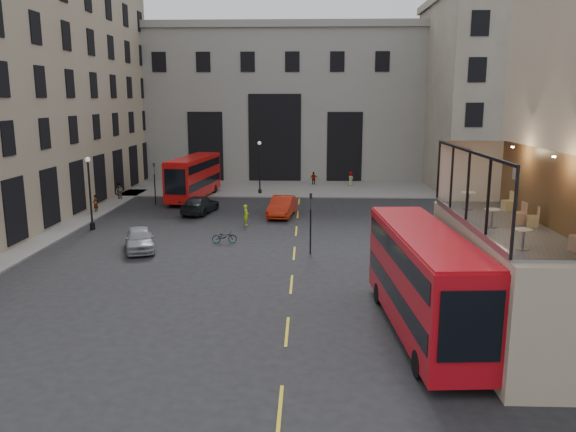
{
  "coord_description": "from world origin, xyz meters",
  "views": [
    {
      "loc": [
        -1.19,
        -21.67,
        9.39
      ],
      "look_at": [
        -2.28,
        8.98,
        3.0
      ],
      "focal_mm": 35.0,
      "sensor_mm": 36.0,
      "label": 1
    }
  ],
  "objects_px": {
    "bus_far": "(194,175)",
    "bus_near": "(424,277)",
    "car_a": "(139,239)",
    "cafe_table_mid": "(492,215)",
    "cyclist": "(246,215)",
    "cafe_chair_b": "(519,217)",
    "car_b": "(282,206)",
    "car_c": "(200,205)",
    "traffic_light_near": "(311,215)",
    "cafe_chair_c": "(533,221)",
    "pedestrian_b": "(218,179)",
    "pedestrian_d": "(351,179)",
    "cafe_table_near": "(523,236)",
    "pedestrian_a": "(119,192)",
    "pedestrian_c": "(314,179)",
    "street_lamp_a": "(90,197)",
    "cafe_chair_d": "(508,205)",
    "traffic_light_far": "(154,178)",
    "pedestrian_e": "(95,204)",
    "street_lamp_b": "(260,171)",
    "bicycle": "(224,237)",
    "cafe_table_far": "(468,198)"
  },
  "relations": [
    {
      "from": "car_b",
      "to": "pedestrian_c",
      "type": "distance_m",
      "value": 16.89
    },
    {
      "from": "traffic_light_near",
      "to": "cafe_chair_c",
      "type": "xyz_separation_m",
      "value": [
        8.45,
        -12.36,
        2.42
      ]
    },
    {
      "from": "bus_near",
      "to": "cafe_table_near",
      "type": "relative_size",
      "value": 15.79
    },
    {
      "from": "car_a",
      "to": "car_c",
      "type": "height_order",
      "value": "car_a"
    },
    {
      "from": "pedestrian_c",
      "to": "cafe_chair_d",
      "type": "bearing_deg",
      "value": 89.56
    },
    {
      "from": "cafe_table_near",
      "to": "cafe_table_far",
      "type": "relative_size",
      "value": 0.88
    },
    {
      "from": "street_lamp_a",
      "to": "car_b",
      "type": "bearing_deg",
      "value": 21.1
    },
    {
      "from": "cyclist",
      "to": "cafe_table_mid",
      "type": "distance_m",
      "value": 23.87
    },
    {
      "from": "pedestrian_e",
      "to": "cafe_chair_b",
      "type": "bearing_deg",
      "value": 52.0
    },
    {
      "from": "cyclist",
      "to": "street_lamp_a",
      "type": "bearing_deg",
      "value": 89.84
    },
    {
      "from": "bus_near",
      "to": "cafe_chair_c",
      "type": "bearing_deg",
      "value": -6.4
    },
    {
      "from": "street_lamp_b",
      "to": "traffic_light_far",
      "type": "bearing_deg",
      "value": -146.31
    },
    {
      "from": "pedestrian_b",
      "to": "pedestrian_a",
      "type": "bearing_deg",
      "value": -169.27
    },
    {
      "from": "traffic_light_near",
      "to": "pedestrian_c",
      "type": "bearing_deg",
      "value": 89.04
    },
    {
      "from": "cyclist",
      "to": "pedestrian_e",
      "type": "bearing_deg",
      "value": 62.91
    },
    {
      "from": "cafe_chair_d",
      "to": "car_b",
      "type": "bearing_deg",
      "value": 118.02
    },
    {
      "from": "car_c",
      "to": "bus_near",
      "type": "bearing_deg",
      "value": 130.19
    },
    {
      "from": "bus_near",
      "to": "cyclist",
      "type": "distance_m",
      "value": 21.92
    },
    {
      "from": "pedestrian_a",
      "to": "cafe_chair_b",
      "type": "xyz_separation_m",
      "value": [
        26.12,
        -29.95,
        4.05
      ]
    },
    {
      "from": "bus_far",
      "to": "car_a",
      "type": "height_order",
      "value": "bus_far"
    },
    {
      "from": "pedestrian_c",
      "to": "cafe_table_far",
      "type": "relative_size",
      "value": 1.97
    },
    {
      "from": "cafe_chair_c",
      "to": "cafe_table_mid",
      "type": "bearing_deg",
      "value": -174.21
    },
    {
      "from": "bus_far",
      "to": "car_b",
      "type": "xyz_separation_m",
      "value": [
        8.78,
        -7.79,
        -1.47
      ]
    },
    {
      "from": "pedestrian_a",
      "to": "cafe_chair_d",
      "type": "distance_m",
      "value": 38.31
    },
    {
      "from": "traffic_light_near",
      "to": "bus_near",
      "type": "distance_m",
      "value": 12.74
    },
    {
      "from": "street_lamp_b",
      "to": "pedestrian_e",
      "type": "bearing_deg",
      "value": -142.43
    },
    {
      "from": "bus_far",
      "to": "bus_near",
      "type": "bearing_deg",
      "value": -63.36
    },
    {
      "from": "cafe_table_mid",
      "to": "cyclist",
      "type": "bearing_deg",
      "value": 119.85
    },
    {
      "from": "bus_near",
      "to": "bus_far",
      "type": "height_order",
      "value": "bus_near"
    },
    {
      "from": "street_lamp_a",
      "to": "cafe_chair_c",
      "type": "bearing_deg",
      "value": -36.91
    },
    {
      "from": "pedestrian_b",
      "to": "pedestrian_d",
      "type": "bearing_deg",
      "value": -35.08
    },
    {
      "from": "car_c",
      "to": "cafe_table_mid",
      "type": "height_order",
      "value": "cafe_table_mid"
    },
    {
      "from": "cafe_table_mid",
      "to": "cafe_chair_b",
      "type": "xyz_separation_m",
      "value": [
        1.29,
        0.7,
        -0.21
      ]
    },
    {
      "from": "pedestrian_a",
      "to": "pedestrian_e",
      "type": "xyz_separation_m",
      "value": [
        0.0,
        -6.12,
        -0.03
      ]
    },
    {
      "from": "car_b",
      "to": "car_c",
      "type": "xyz_separation_m",
      "value": [
        -6.95,
        0.95,
        -0.09
      ]
    },
    {
      "from": "pedestrian_d",
      "to": "cafe_table_far",
      "type": "relative_size",
      "value": 2.11
    },
    {
      "from": "cyclist",
      "to": "pedestrian_c",
      "type": "bearing_deg",
      "value": -24.35
    },
    {
      "from": "cafe_table_far",
      "to": "car_c",
      "type": "bearing_deg",
      "value": 127.37
    },
    {
      "from": "bus_near",
      "to": "traffic_light_near",
      "type": "bearing_deg",
      "value": 110.68
    },
    {
      "from": "street_lamp_b",
      "to": "pedestrian_b",
      "type": "xyz_separation_m",
      "value": [
        -5.04,
        4.88,
        -1.54
      ]
    },
    {
      "from": "bicycle",
      "to": "cafe_table_mid",
      "type": "distance_m",
      "value": 20.06
    },
    {
      "from": "traffic_light_far",
      "to": "cafe_table_mid",
      "type": "distance_m",
      "value": 35.43
    },
    {
      "from": "car_c",
      "to": "cafe_chair_b",
      "type": "bearing_deg",
      "value": 136.36
    },
    {
      "from": "car_c",
      "to": "cyclist",
      "type": "relative_size",
      "value": 3.14
    },
    {
      "from": "traffic_light_far",
      "to": "pedestrian_e",
      "type": "height_order",
      "value": "traffic_light_far"
    },
    {
      "from": "traffic_light_far",
      "to": "cafe_table_near",
      "type": "height_order",
      "value": "cafe_table_near"
    },
    {
      "from": "pedestrian_c",
      "to": "pedestrian_d",
      "type": "relative_size",
      "value": 0.94
    },
    {
      "from": "cafe_table_near",
      "to": "pedestrian_a",
      "type": "bearing_deg",
      "value": 126.2
    },
    {
      "from": "street_lamp_b",
      "to": "cafe_table_near",
      "type": "distance_m",
      "value": 39.66
    },
    {
      "from": "street_lamp_a",
      "to": "pedestrian_c",
      "type": "relative_size",
      "value": 3.47
    }
  ]
}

